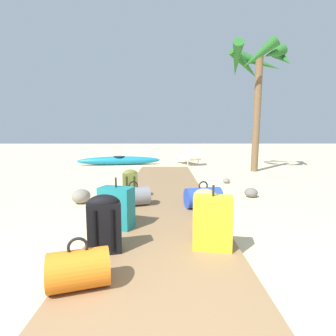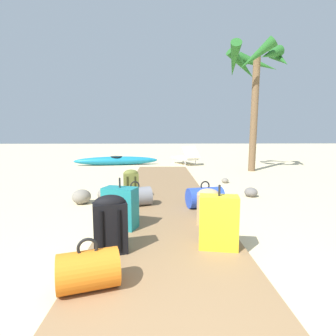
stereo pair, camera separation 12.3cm
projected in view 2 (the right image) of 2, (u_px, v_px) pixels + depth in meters
The scene contains 17 objects.
ground_plane at pixel (165, 209), 4.65m from camera, with size 60.00×60.00×0.00m, color beige.
boardwalk at pixel (164, 195), 5.53m from camera, with size 1.69×8.98×0.08m, color olive.
backpack_olive at pixel (131, 183), 5.11m from camera, with size 0.31×0.26×0.55m.
backpack_black at pixel (110, 223), 2.74m from camera, with size 0.37×0.26×0.61m.
suitcase_yellow at pixel (219, 222), 2.86m from camera, with size 0.44×0.28×0.69m.
suitcase_teal at pixel (120, 208), 3.48m from camera, with size 0.48×0.36×0.66m.
backpack_tan at pixel (208, 205), 3.66m from camera, with size 0.33×0.25×0.49m.
duffel_bag_orange at pixel (88, 270), 2.11m from camera, with size 0.54×0.44×0.42m.
duffel_bag_grey at pixel (135, 197), 4.56m from camera, with size 0.62×0.48×0.43m.
duffel_bag_blue at pixel (205, 197), 4.47m from camera, with size 0.65×0.47×0.45m.
palm_tree_far_right at pixel (256, 69), 9.00m from camera, with size 2.03×2.07×4.28m.
lounge_chair at pixel (186, 157), 11.34m from camera, with size 1.15×1.66×0.78m.
kayak at pixel (117, 161), 11.17m from camera, with size 3.47×1.07×0.37m.
rock_right_mid at pixel (225, 180), 7.13m from camera, with size 0.22×0.18×0.13m, color gray.
rock_left_near at pixel (82, 197), 5.01m from camera, with size 0.34×0.36×0.27m, color gray.
rock_right_far at pixel (251, 192), 5.57m from camera, with size 0.28×0.26×0.19m, color slate.
rock_left_mid at pixel (106, 194), 5.24m from camera, with size 0.32×0.32×0.25m, color gray.
Camera 2 is at (-0.06, -0.93, 1.31)m, focal length 28.69 mm.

